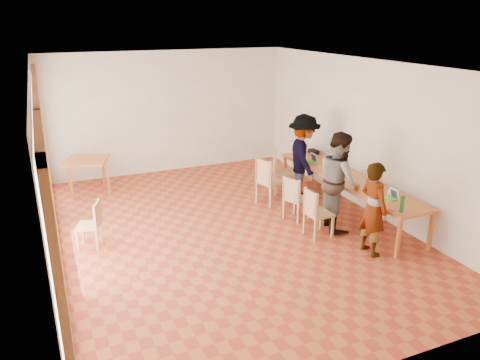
# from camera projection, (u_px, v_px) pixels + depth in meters

# --- Properties ---
(ground) EXTENTS (8.00, 8.00, 0.00)m
(ground) POSITION_uv_depth(u_px,v_px,m) (228.00, 231.00, 8.66)
(ground) COLOR #AC5229
(ground) RESTS_ON ground
(wall_back) EXTENTS (6.00, 0.10, 3.00)m
(wall_back) POSITION_uv_depth(u_px,v_px,m) (168.00, 112.00, 11.64)
(wall_back) COLOR silver
(wall_back) RESTS_ON ground
(wall_front) EXTENTS (6.00, 0.10, 3.00)m
(wall_front) POSITION_uv_depth(u_px,v_px,m) (374.00, 253.00, 4.70)
(wall_front) COLOR silver
(wall_front) RESTS_ON ground
(wall_right) EXTENTS (0.10, 8.00, 3.00)m
(wall_right) POSITION_uv_depth(u_px,v_px,m) (367.00, 136.00, 9.28)
(wall_right) COLOR silver
(wall_right) RESTS_ON ground
(window_wall) EXTENTS (0.10, 8.00, 3.00)m
(window_wall) POSITION_uv_depth(u_px,v_px,m) (46.00, 174.00, 7.07)
(window_wall) COLOR white
(window_wall) RESTS_ON ground
(ceiling) EXTENTS (6.00, 8.00, 0.04)m
(ceiling) POSITION_uv_depth(u_px,v_px,m) (226.00, 64.00, 7.67)
(ceiling) COLOR white
(ceiling) RESTS_ON wall_back
(communal_table) EXTENTS (0.80, 4.00, 0.75)m
(communal_table) POSITION_uv_depth(u_px,v_px,m) (347.00, 179.00, 9.26)
(communal_table) COLOR #C6632C
(communal_table) RESTS_ON ground
(side_table) EXTENTS (0.90, 0.90, 0.75)m
(side_table) POSITION_uv_depth(u_px,v_px,m) (86.00, 163.00, 10.42)
(side_table) COLOR #C6632C
(side_table) RESTS_ON ground
(chair_near) EXTENTS (0.43, 0.43, 0.48)m
(chair_near) POSITION_uv_depth(u_px,v_px,m) (315.00, 208.00, 8.25)
(chair_near) COLOR tan
(chair_near) RESTS_ON ground
(chair_mid) EXTENTS (0.54, 0.54, 0.47)m
(chair_mid) POSITION_uv_depth(u_px,v_px,m) (294.00, 194.00, 8.94)
(chair_mid) COLOR tan
(chair_mid) RESTS_ON ground
(chair_far) EXTENTS (0.59, 0.59, 0.53)m
(chair_far) POSITION_uv_depth(u_px,v_px,m) (267.00, 177.00, 9.69)
(chair_far) COLOR tan
(chair_far) RESTS_ON ground
(chair_empty) EXTENTS (0.60, 0.60, 0.52)m
(chair_empty) POSITION_uv_depth(u_px,v_px,m) (279.00, 167.00, 10.38)
(chair_empty) COLOR tan
(chair_empty) RESTS_ON ground
(chair_spare) EXTENTS (0.49, 0.49, 0.43)m
(chair_spare) POSITION_uv_depth(u_px,v_px,m) (93.00, 220.00, 7.91)
(chair_spare) COLOR tan
(chair_spare) RESTS_ON ground
(person_near) EXTENTS (0.40, 0.59, 1.58)m
(person_near) POSITION_uv_depth(u_px,v_px,m) (373.00, 209.00, 7.60)
(person_near) COLOR gray
(person_near) RESTS_ON ground
(person_mid) EXTENTS (0.90, 1.04, 1.83)m
(person_mid) POSITION_uv_depth(u_px,v_px,m) (339.00, 181.00, 8.53)
(person_mid) COLOR gray
(person_mid) RESTS_ON ground
(person_far) EXTENTS (0.99, 1.33, 1.84)m
(person_far) POSITION_uv_depth(u_px,v_px,m) (303.00, 157.00, 9.94)
(person_far) COLOR gray
(person_far) RESTS_ON ground
(laptop_near) EXTENTS (0.19, 0.23, 0.19)m
(laptop_near) POSITION_uv_depth(u_px,v_px,m) (392.00, 196.00, 8.12)
(laptop_near) COLOR #4EC835
(laptop_near) RESTS_ON communal_table
(laptop_mid) EXTENTS (0.24, 0.26, 0.20)m
(laptop_mid) POSITION_uv_depth(u_px,v_px,m) (341.00, 174.00, 9.27)
(laptop_mid) COLOR #4EC835
(laptop_mid) RESTS_ON communal_table
(laptop_far) EXTENTS (0.21, 0.24, 0.19)m
(laptop_far) POSITION_uv_depth(u_px,v_px,m) (312.00, 160.00, 10.19)
(laptop_far) COLOR #4EC835
(laptop_far) RESTS_ON communal_table
(yellow_mug) EXTENTS (0.12, 0.12, 0.10)m
(yellow_mug) POSITION_uv_depth(u_px,v_px,m) (357.00, 187.00, 8.57)
(yellow_mug) COLOR orange
(yellow_mug) RESTS_ON communal_table
(green_bottle) EXTENTS (0.07, 0.07, 0.28)m
(green_bottle) POSITION_uv_depth(u_px,v_px,m) (402.00, 204.00, 7.54)
(green_bottle) COLOR #1A672C
(green_bottle) RESTS_ON communal_table
(clear_glass) EXTENTS (0.07, 0.07, 0.09)m
(clear_glass) POSITION_uv_depth(u_px,v_px,m) (389.00, 192.00, 8.32)
(clear_glass) COLOR silver
(clear_glass) RESTS_ON communal_table
(condiment_cup) EXTENTS (0.08, 0.08, 0.06)m
(condiment_cup) POSITION_uv_depth(u_px,v_px,m) (326.00, 163.00, 10.05)
(condiment_cup) COLOR white
(condiment_cup) RESTS_ON communal_table
(pink_phone) EXTENTS (0.05, 0.10, 0.01)m
(pink_phone) POSITION_uv_depth(u_px,v_px,m) (392.00, 210.00, 7.65)
(pink_phone) COLOR #DC347B
(pink_phone) RESTS_ON communal_table
(black_pouch) EXTENTS (0.16, 0.26, 0.09)m
(black_pouch) POSITION_uv_depth(u_px,v_px,m) (314.00, 152.00, 10.84)
(black_pouch) COLOR black
(black_pouch) RESTS_ON communal_table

